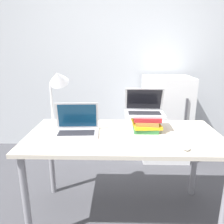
{
  "coord_description": "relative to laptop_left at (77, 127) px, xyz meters",
  "views": [
    {
      "loc": [
        -0.05,
        -1.23,
        1.38
      ],
      "look_at": [
        -0.09,
        0.37,
        0.93
      ],
      "focal_mm": 35.0,
      "sensor_mm": 36.0,
      "label": 1
    }
  ],
  "objects": [
    {
      "name": "desk",
      "position": [
        0.37,
        -0.02,
        -0.13
      ],
      "size": [
        1.5,
        0.73,
        0.75
      ],
      "color": "beige",
      "rests_on": "ground_plane"
    },
    {
      "name": "desk_lamp",
      "position": [
        -0.18,
        0.17,
        0.32
      ],
      "size": [
        0.23,
        0.2,
        0.5
      ],
      "color": "white",
      "rests_on": "desk"
    },
    {
      "name": "mini_fridge",
      "position": [
        0.94,
        1.1,
        -0.26
      ],
      "size": [
        0.58,
        0.53,
        1.07
      ],
      "color": "white",
      "rests_on": "ground_plane"
    },
    {
      "name": "wireless_keyboard",
      "position": [
        0.56,
        -0.25,
        -0.04
      ],
      "size": [
        0.3,
        0.13,
        0.01
      ],
      "color": "silver",
      "rests_on": "desk"
    },
    {
      "name": "laptop_left",
      "position": [
        0.0,
        0.0,
        0.0
      ],
      "size": [
        0.35,
        0.25,
        0.24
      ],
      "color": "#B2B2B7",
      "rests_on": "desk"
    },
    {
      "name": "book_stack",
      "position": [
        0.56,
        0.1,
        0.01
      ],
      "size": [
        0.23,
        0.29,
        0.12
      ],
      "color": "#33753D",
      "rests_on": "desk"
    },
    {
      "name": "notepad",
      "position": [
        1.0,
        -0.13,
        -0.04
      ],
      "size": [
        0.22,
        0.32,
        0.01
      ],
      "color": "silver",
      "rests_on": "desk"
    },
    {
      "name": "laptop_on_books",
      "position": [
        0.54,
        0.13,
        0.12
      ],
      "size": [
        0.32,
        0.22,
        0.21
      ],
      "color": "silver",
      "rests_on": "book_stack"
    },
    {
      "name": "mouse",
      "position": [
        0.77,
        -0.27,
        -0.03
      ],
      "size": [
        0.06,
        0.1,
        0.04
      ],
      "color": "white",
      "rests_on": "desk"
    },
    {
      "name": "wall_back",
      "position": [
        0.37,
        1.46,
        0.55
      ],
      "size": [
        8.0,
        0.05,
        2.7
      ],
      "color": "silver",
      "rests_on": "ground_plane"
    }
  ]
}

